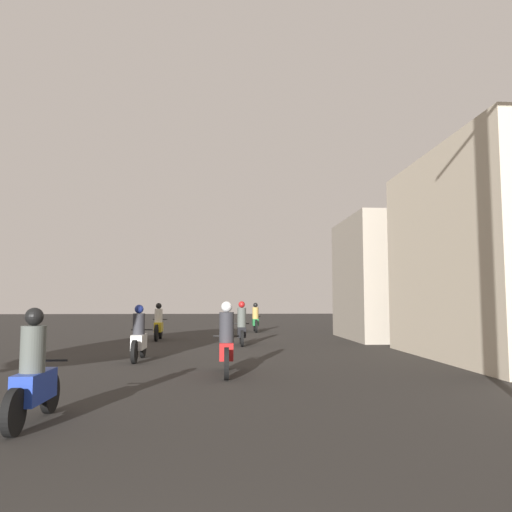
% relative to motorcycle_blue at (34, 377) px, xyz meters
% --- Properties ---
extents(motorcycle_blue, '(0.60, 1.84, 1.54)m').
position_rel_motorcycle_blue_xyz_m(motorcycle_blue, '(0.00, 0.00, 0.00)').
color(motorcycle_blue, black).
rests_on(motorcycle_blue, ground_plane).
extents(motorcycle_red, '(0.60, 2.12, 1.61)m').
position_rel_motorcycle_blue_xyz_m(motorcycle_red, '(2.58, 4.23, 0.03)').
color(motorcycle_red, black).
rests_on(motorcycle_red, ground_plane).
extents(motorcycle_white, '(0.60, 1.99, 1.52)m').
position_rel_motorcycle_blue_xyz_m(motorcycle_white, '(0.21, 6.98, -0.01)').
color(motorcycle_white, black).
rests_on(motorcycle_white, ground_plane).
extents(motorcycle_black, '(0.60, 1.82, 1.60)m').
position_rel_motorcycle_blue_xyz_m(motorcycle_black, '(3.17, 11.49, 0.04)').
color(motorcycle_black, black).
rests_on(motorcycle_black, ground_plane).
extents(motorcycle_yellow, '(0.60, 2.00, 1.53)m').
position_rel_motorcycle_blue_xyz_m(motorcycle_yellow, '(-0.17, 14.03, 0.01)').
color(motorcycle_yellow, black).
rests_on(motorcycle_yellow, ground_plane).
extents(motorcycle_green, '(0.60, 2.04, 1.51)m').
position_rel_motorcycle_blue_xyz_m(motorcycle_green, '(4.16, 19.22, -0.01)').
color(motorcycle_green, black).
rests_on(motorcycle_green, ground_plane).
extents(building_right_near, '(4.19, 7.23, 5.80)m').
position_rel_motorcycle_blue_xyz_m(building_right_near, '(10.34, 6.50, 2.29)').
color(building_right_near, beige).
rests_on(building_right_near, ground_plane).
extents(building_right_far, '(4.17, 5.42, 5.12)m').
position_rel_motorcycle_blue_xyz_m(building_right_far, '(9.80, 14.07, 1.95)').
color(building_right_far, gray).
rests_on(building_right_far, ground_plane).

